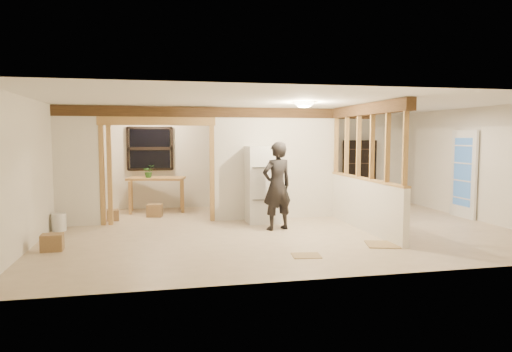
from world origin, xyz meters
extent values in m
cube|color=beige|center=(0.00, 0.00, -0.01)|extent=(9.00, 6.50, 0.01)
cube|color=white|center=(0.00, 0.00, 2.50)|extent=(9.00, 6.50, 0.01)
cube|color=silver|center=(0.00, 3.25, 1.25)|extent=(9.00, 0.01, 2.50)
cube|color=silver|center=(0.00, -3.25, 1.25)|extent=(9.00, 0.01, 2.50)
cube|color=silver|center=(-4.50, 0.00, 1.25)|extent=(0.01, 6.50, 2.50)
cube|color=silver|center=(4.50, 0.00, 1.25)|extent=(0.01, 6.50, 2.50)
cube|color=silver|center=(-4.05, 1.20, 1.25)|extent=(0.90, 0.12, 2.50)
cube|color=silver|center=(0.20, 1.20, 1.25)|extent=(2.80, 0.12, 2.50)
cube|color=#B3884B|center=(-2.40, 1.20, 1.10)|extent=(2.46, 0.14, 2.20)
cube|color=#4A3119|center=(-1.00, 1.20, 2.38)|extent=(7.00, 0.18, 0.22)
cube|color=#4A3119|center=(1.60, -0.40, 2.38)|extent=(0.18, 3.30, 0.22)
cube|color=silver|center=(1.60, -0.40, 0.50)|extent=(0.12, 3.20, 1.00)
cube|color=#B3884B|center=(1.60, -0.40, 1.66)|extent=(0.14, 3.20, 1.32)
cube|color=black|center=(-2.60, 3.17, 1.55)|extent=(1.12, 0.10, 1.10)
cube|color=white|center=(4.42, 0.40, 1.00)|extent=(0.12, 0.86, 2.00)
ellipsoid|color=#FFEABF|center=(0.30, -0.50, 2.48)|extent=(0.36, 0.36, 0.16)
ellipsoid|color=#FFEABF|center=(-2.50, 2.30, 2.48)|extent=(0.32, 0.32, 0.14)
ellipsoid|color=#FFD88C|center=(-2.00, 1.60, 2.18)|extent=(0.07, 0.07, 0.07)
cube|color=silver|center=(-0.20, 0.81, 0.82)|extent=(0.68, 0.66, 1.65)
imported|color=black|center=(-0.10, -0.04, 0.88)|extent=(0.74, 0.59, 1.75)
cube|color=#B3884B|center=(-2.46, 2.71, 0.43)|extent=(1.47, 0.95, 0.85)
imported|color=#235B27|center=(-2.63, 2.64, 1.01)|extent=(0.33, 0.30, 0.31)
cylinder|color=#A62014|center=(-3.92, 1.69, 0.33)|extent=(0.59, 0.59, 0.66)
cube|color=black|center=(3.08, 3.03, 0.88)|extent=(0.88, 0.29, 1.75)
cylinder|color=white|center=(-4.33, 0.73, 0.17)|extent=(0.36, 0.36, 0.35)
cube|color=olive|center=(-2.50, 1.99, 0.14)|extent=(0.38, 0.34, 0.29)
cube|color=olive|center=(-3.41, 1.68, 0.12)|extent=(0.29, 0.29, 0.24)
cube|color=olive|center=(-4.11, -0.92, 0.14)|extent=(0.35, 0.29, 0.27)
cube|color=tan|center=(1.34, -1.69, 0.01)|extent=(0.65, 0.65, 0.02)
cube|color=tan|center=(-0.17, -2.11, 0.01)|extent=(0.48, 0.40, 0.01)
camera|label=1|loc=(-2.38, -8.75, 1.85)|focal=32.00mm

